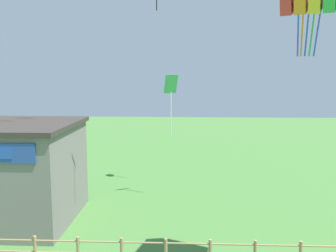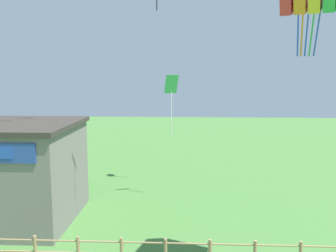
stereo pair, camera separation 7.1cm
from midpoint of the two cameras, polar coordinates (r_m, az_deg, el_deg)
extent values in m
cylinder|color=#9E7F56|center=(17.01, -19.69, -17.43)|extent=(0.14, 0.14, 1.24)
cylinder|color=#9E7F56|center=(16.46, -13.64, -18.08)|extent=(0.14, 0.14, 1.24)
cylinder|color=#9E7F56|center=(16.08, -7.19, -18.56)|extent=(0.14, 0.14, 1.24)
cylinder|color=#9E7F56|center=(15.70, -0.48, -17.41)|extent=(14.26, 0.07, 0.07)
cylinder|color=blue|center=(14.16, 19.07, 13.38)|extent=(0.17, 0.28, 1.66)
cylinder|color=orange|center=(14.17, 19.63, 13.36)|extent=(0.12, 0.29, 1.66)
cylinder|color=blue|center=(14.18, 20.27, 13.32)|extent=(0.05, 0.29, 1.66)
cylinder|color=green|center=(14.22, 20.96, 13.27)|extent=(0.12, 0.29, 1.66)
cylinder|color=blue|center=(14.27, 21.67, 13.22)|extent=(0.17, 0.28, 1.66)
cube|color=green|center=(23.11, 0.36, 6.40)|extent=(0.90, 0.69, 1.13)
cylinder|color=white|center=(23.24, 0.36, 1.79)|extent=(0.05, 0.05, 2.81)
camera|label=1|loc=(0.04, -90.12, -0.02)|focal=40.00mm
camera|label=2|loc=(0.04, 89.88, 0.02)|focal=40.00mm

